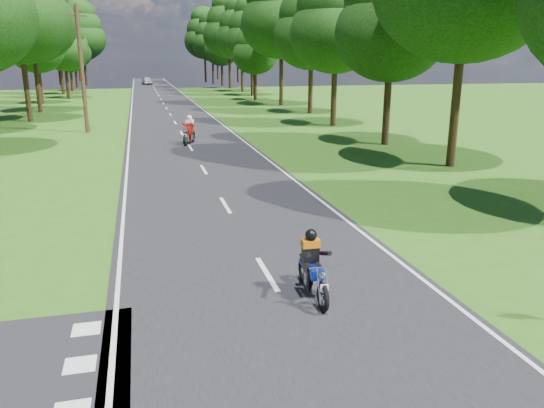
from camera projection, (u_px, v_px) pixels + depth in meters
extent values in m
plane|color=#2E5613|center=(291.00, 314.00, 10.28)|extent=(160.00, 160.00, 0.00)
cube|color=black|center=(163.00, 103.00, 57.02)|extent=(7.00, 140.00, 0.02)
cube|color=silver|center=(267.00, 274.00, 12.14)|extent=(0.12, 2.00, 0.01)
cube|color=silver|center=(225.00, 205.00, 17.75)|extent=(0.12, 2.00, 0.01)
cube|color=silver|center=(204.00, 170.00, 23.36)|extent=(0.12, 2.00, 0.01)
cube|color=silver|center=(191.00, 148.00, 28.97)|extent=(0.12, 2.00, 0.01)
cube|color=silver|center=(182.00, 133.00, 34.58)|extent=(0.12, 2.00, 0.01)
cube|color=silver|center=(175.00, 122.00, 40.19)|extent=(0.12, 2.00, 0.01)
cube|color=silver|center=(170.00, 114.00, 45.80)|extent=(0.12, 2.00, 0.01)
cube|color=silver|center=(167.00, 108.00, 51.41)|extent=(0.12, 2.00, 0.01)
cube|color=silver|center=(163.00, 103.00, 57.02)|extent=(0.12, 2.00, 0.01)
cube|color=silver|center=(161.00, 99.00, 62.63)|extent=(0.12, 2.00, 0.01)
cube|color=silver|center=(159.00, 96.00, 68.24)|extent=(0.12, 2.00, 0.01)
cube|color=silver|center=(157.00, 93.00, 73.85)|extent=(0.12, 2.00, 0.01)
cube|color=silver|center=(156.00, 90.00, 79.46)|extent=(0.12, 2.00, 0.01)
cube|color=silver|center=(154.00, 88.00, 85.07)|extent=(0.12, 2.00, 0.01)
cube|color=silver|center=(153.00, 86.00, 90.68)|extent=(0.12, 2.00, 0.01)
cube|color=silver|center=(152.00, 84.00, 96.29)|extent=(0.12, 2.00, 0.01)
cube|color=silver|center=(151.00, 83.00, 101.90)|extent=(0.12, 2.00, 0.01)
cube|color=silver|center=(150.00, 82.00, 107.51)|extent=(0.12, 2.00, 0.01)
cube|color=silver|center=(150.00, 80.00, 113.12)|extent=(0.12, 2.00, 0.01)
cube|color=silver|center=(149.00, 79.00, 118.73)|extent=(0.12, 2.00, 0.01)
cube|color=silver|center=(132.00, 104.00, 56.25)|extent=(0.10, 140.00, 0.01)
cube|color=silver|center=(194.00, 103.00, 57.79)|extent=(0.10, 140.00, 0.01)
cube|color=silver|center=(80.00, 365.00, 8.54)|extent=(0.50, 0.50, 0.01)
cube|color=silver|center=(86.00, 329.00, 9.67)|extent=(0.50, 0.50, 0.01)
cylinder|color=black|center=(27.00, 93.00, 40.46)|extent=(0.40, 0.40, 4.32)
ellipsoid|color=black|center=(18.00, 20.00, 39.04)|extent=(7.56, 7.56, 6.42)
cylinder|color=black|center=(38.00, 87.00, 47.36)|extent=(0.40, 0.40, 4.40)
ellipsoid|color=black|center=(31.00, 23.00, 45.91)|extent=(7.71, 7.71, 6.55)
cylinder|color=black|center=(41.00, 88.00, 56.26)|extent=(0.40, 0.40, 3.20)
ellipsoid|color=black|center=(36.00, 50.00, 55.21)|extent=(5.60, 5.60, 4.76)
ellipsoid|color=black|center=(34.00, 34.00, 54.79)|extent=(4.80, 4.80, 4.08)
ellipsoid|color=black|center=(33.00, 18.00, 54.37)|extent=(3.60, 3.60, 3.06)
cylinder|color=black|center=(68.00, 85.00, 63.59)|extent=(0.40, 0.40, 3.22)
ellipsoid|color=black|center=(64.00, 50.00, 62.53)|extent=(5.64, 5.64, 4.79)
ellipsoid|color=black|center=(63.00, 36.00, 62.11)|extent=(4.83, 4.83, 4.11)
ellipsoid|color=black|center=(61.00, 22.00, 61.69)|extent=(3.62, 3.62, 3.08)
cylinder|color=black|center=(62.00, 81.00, 70.44)|extent=(0.40, 0.40, 3.61)
ellipsoid|color=black|center=(58.00, 46.00, 69.25)|extent=(6.31, 6.31, 5.37)
ellipsoid|color=black|center=(57.00, 32.00, 68.78)|extent=(5.41, 5.41, 4.60)
ellipsoid|color=black|center=(56.00, 17.00, 68.31)|extent=(4.06, 4.06, 3.45)
cylinder|color=black|center=(72.00, 82.00, 77.96)|extent=(0.40, 0.40, 2.67)
ellipsoid|color=black|center=(70.00, 58.00, 77.08)|extent=(4.67, 4.67, 3.97)
ellipsoid|color=black|center=(69.00, 49.00, 76.73)|extent=(4.00, 4.00, 3.40)
ellipsoid|color=black|center=(68.00, 40.00, 76.39)|extent=(3.00, 3.00, 2.55)
cylinder|color=black|center=(76.00, 78.00, 86.41)|extent=(0.40, 0.40, 3.09)
ellipsoid|color=black|center=(74.00, 54.00, 85.40)|extent=(5.40, 5.40, 4.59)
ellipsoid|color=black|center=(73.00, 44.00, 84.99)|extent=(4.63, 4.63, 3.93)
ellipsoid|color=black|center=(72.00, 34.00, 84.59)|extent=(3.47, 3.47, 2.95)
cylinder|color=black|center=(86.00, 72.00, 92.54)|extent=(0.40, 0.40, 4.48)
ellipsoid|color=black|center=(83.00, 39.00, 91.06)|extent=(7.84, 7.84, 6.66)
ellipsoid|color=black|center=(81.00, 26.00, 90.48)|extent=(6.72, 6.72, 5.71)
ellipsoid|color=black|center=(80.00, 12.00, 89.90)|extent=(5.04, 5.04, 4.28)
cylinder|color=black|center=(84.00, 72.00, 100.74)|extent=(0.40, 0.40, 4.09)
ellipsoid|color=black|center=(82.00, 45.00, 99.39)|extent=(7.16, 7.16, 6.09)
ellipsoid|color=black|center=(81.00, 33.00, 98.86)|extent=(6.14, 6.14, 5.22)
ellipsoid|color=black|center=(80.00, 22.00, 98.32)|extent=(4.61, 4.61, 3.92)
cylinder|color=black|center=(455.00, 116.00, 23.65)|extent=(0.40, 0.40, 4.56)
cylinder|color=black|center=(386.00, 113.00, 29.83)|extent=(0.40, 0.40, 3.49)
ellipsoid|color=black|center=(391.00, 33.00, 28.67)|extent=(6.12, 6.12, 5.20)
ellipsoid|color=black|center=(393.00, 0.00, 28.22)|extent=(5.24, 5.24, 4.46)
cylinder|color=black|center=(334.00, 100.00, 38.14)|extent=(0.40, 0.40, 3.69)
ellipsoid|color=black|center=(336.00, 34.00, 36.93)|extent=(6.46, 6.46, 5.49)
ellipsoid|color=black|center=(337.00, 6.00, 36.44)|extent=(5.54, 5.54, 4.71)
cylinder|color=black|center=(310.00, 92.00, 46.66)|extent=(0.40, 0.40, 3.74)
ellipsoid|color=black|center=(311.00, 37.00, 45.42)|extent=(6.55, 6.55, 5.57)
ellipsoid|color=black|center=(312.00, 14.00, 44.93)|extent=(5.62, 5.62, 4.77)
cylinder|color=black|center=(281.00, 82.00, 54.19)|extent=(0.40, 0.40, 4.64)
ellipsoid|color=black|center=(281.00, 23.00, 52.66)|extent=(8.12, 8.12, 6.91)
cylinder|color=black|center=(255.00, 87.00, 60.89)|extent=(0.40, 0.40, 2.91)
ellipsoid|color=black|center=(255.00, 55.00, 59.93)|extent=(5.09, 5.09, 4.33)
ellipsoid|color=black|center=(255.00, 42.00, 59.55)|extent=(4.36, 4.36, 3.71)
ellipsoid|color=black|center=(255.00, 29.00, 59.17)|extent=(3.27, 3.27, 2.78)
cylinder|color=black|center=(252.00, 80.00, 68.03)|extent=(0.40, 0.40, 3.88)
ellipsoid|color=black|center=(252.00, 41.00, 66.75)|extent=(6.78, 6.78, 5.77)
ellipsoid|color=black|center=(252.00, 26.00, 66.25)|extent=(5.81, 5.81, 4.94)
ellipsoid|color=black|center=(251.00, 10.00, 65.74)|extent=(4.36, 4.36, 3.71)
cylinder|color=black|center=(242.00, 77.00, 75.99)|extent=(0.40, 0.40, 4.18)
ellipsoid|color=black|center=(242.00, 39.00, 74.61)|extent=(7.31, 7.31, 6.21)
ellipsoid|color=black|center=(241.00, 24.00, 74.07)|extent=(6.27, 6.27, 5.33)
ellipsoid|color=black|center=(241.00, 9.00, 73.52)|extent=(4.70, 4.70, 4.00)
cylinder|color=black|center=(230.00, 73.00, 84.24)|extent=(0.40, 0.40, 4.63)
ellipsoid|color=black|center=(229.00, 36.00, 82.71)|extent=(8.11, 8.11, 6.89)
ellipsoid|color=black|center=(229.00, 21.00, 82.11)|extent=(6.95, 6.95, 5.91)
ellipsoid|color=black|center=(228.00, 5.00, 81.50)|extent=(5.21, 5.21, 4.43)
cylinder|color=black|center=(222.00, 76.00, 91.19)|extent=(0.40, 0.40, 3.36)
ellipsoid|color=black|center=(222.00, 51.00, 90.09)|extent=(5.88, 5.88, 5.00)
ellipsoid|color=black|center=(221.00, 41.00, 89.65)|extent=(5.04, 5.04, 4.29)
ellipsoid|color=black|center=(221.00, 31.00, 89.21)|extent=(3.78, 3.78, 3.21)
cylinder|color=black|center=(213.00, 73.00, 97.73)|extent=(0.40, 0.40, 4.09)
ellipsoid|color=black|center=(212.00, 44.00, 96.38)|extent=(7.15, 7.15, 6.08)
ellipsoid|color=black|center=(212.00, 33.00, 95.85)|extent=(6.13, 6.13, 5.21)
ellipsoid|color=black|center=(212.00, 21.00, 95.32)|extent=(4.60, 4.60, 3.91)
cylinder|color=black|center=(205.00, 71.00, 104.82)|extent=(0.40, 0.40, 4.48)
ellipsoid|color=black|center=(205.00, 41.00, 103.35)|extent=(7.84, 7.84, 6.66)
ellipsoid|color=black|center=(204.00, 30.00, 102.76)|extent=(6.72, 6.72, 5.71)
ellipsoid|color=black|center=(204.00, 18.00, 102.18)|extent=(5.04, 5.04, 4.28)
cylinder|color=black|center=(80.00, 72.00, 109.36)|extent=(0.40, 0.40, 3.84)
ellipsoid|color=black|center=(77.00, 48.00, 108.09)|extent=(6.72, 6.72, 5.71)
ellipsoid|color=black|center=(76.00, 38.00, 107.59)|extent=(5.76, 5.76, 4.90)
ellipsoid|color=black|center=(76.00, 28.00, 107.09)|extent=(4.32, 4.32, 3.67)
cylinder|color=black|center=(218.00, 70.00, 117.93)|extent=(0.40, 0.40, 4.16)
ellipsoid|color=black|center=(217.00, 46.00, 116.56)|extent=(7.28, 7.28, 6.19)
ellipsoid|color=black|center=(217.00, 36.00, 116.02)|extent=(6.24, 6.24, 5.30)
ellipsoid|color=black|center=(217.00, 26.00, 115.48)|extent=(4.68, 4.68, 3.98)
cylinder|color=black|center=(60.00, 75.00, 94.91)|extent=(0.40, 0.40, 3.52)
ellipsoid|color=black|center=(57.00, 50.00, 93.75)|extent=(6.16, 6.16, 5.24)
ellipsoid|color=black|center=(56.00, 39.00, 93.29)|extent=(5.28, 5.28, 4.49)
ellipsoid|color=black|center=(55.00, 29.00, 92.83)|extent=(3.96, 3.96, 3.37)
cylinder|color=black|center=(238.00, 71.00, 105.26)|extent=(0.40, 0.40, 4.48)
ellipsoid|color=black|center=(237.00, 42.00, 103.79)|extent=(7.84, 7.84, 6.66)
ellipsoid|color=black|center=(237.00, 30.00, 103.20)|extent=(6.72, 6.72, 5.71)
ellipsoid|color=black|center=(237.00, 18.00, 102.62)|extent=(5.04, 5.04, 4.28)
cylinder|color=#382616|center=(82.00, 70.00, 33.99)|extent=(0.26, 0.26, 8.00)
cube|color=#382616|center=(77.00, 16.00, 33.11)|extent=(1.20, 0.10, 0.10)
imported|color=#ADAEB4|center=(147.00, 81.00, 95.50)|extent=(2.16, 4.30, 1.40)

